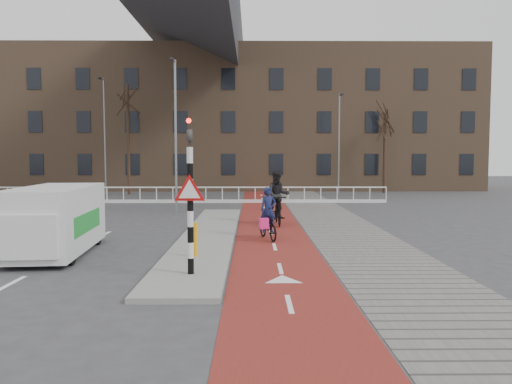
{
  "coord_description": "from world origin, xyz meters",
  "views": [
    {
      "loc": [
        0.79,
        -13.23,
        2.78
      ],
      "look_at": [
        0.95,
        5.0,
        1.5
      ],
      "focal_mm": 35.0,
      "sensor_mm": 36.0,
      "label": 1
    }
  ],
  "objects": [
    {
      "name": "curb_island",
      "position": [
        -0.7,
        4.0,
        0.06
      ],
      "size": [
        1.8,
        16.0,
        0.12
      ],
      "primitive_type": "cube",
      "color": "gray",
      "rests_on": "ground"
    },
    {
      "name": "streetlight_near",
      "position": [
        -2.99,
        11.76,
        3.78
      ],
      "size": [
        0.12,
        0.12,
        7.57
      ],
      "primitive_type": "cylinder",
      "color": "slate",
      "rests_on": "ground"
    },
    {
      "name": "bike_lane",
      "position": [
        1.5,
        10.0,
        0.01
      ],
      "size": [
        2.5,
        60.0,
        0.01
      ],
      "primitive_type": "cube",
      "color": "maroon",
      "rests_on": "ground"
    },
    {
      "name": "townhouse_row",
      "position": [
        -3.0,
        32.0,
        7.81
      ],
      "size": [
        46.0,
        10.0,
        15.9
      ],
      "color": "#7F6047",
      "rests_on": "ground"
    },
    {
      "name": "ground",
      "position": [
        0.0,
        0.0,
        0.0
      ],
      "size": [
        120.0,
        120.0,
        0.0
      ],
      "primitive_type": "plane",
      "color": "#38383A",
      "rests_on": "ground"
    },
    {
      "name": "cyclist_far",
      "position": [
        1.86,
        7.03,
        0.92
      ],
      "size": [
        0.99,
        2.12,
        2.22
      ],
      "rotation": [
        0.0,
        0.0,
        0.04
      ],
      "color": "black",
      "rests_on": "bike_lane"
    },
    {
      "name": "traffic_signal",
      "position": [
        -0.6,
        -2.02,
        1.99
      ],
      "size": [
        0.8,
        0.8,
        3.68
      ],
      "color": "black",
      "rests_on": "curb_island"
    },
    {
      "name": "railing",
      "position": [
        -5.0,
        17.0,
        0.31
      ],
      "size": [
        28.0,
        0.1,
        0.99
      ],
      "color": "silver",
      "rests_on": "ground"
    },
    {
      "name": "streetlight_left",
      "position": [
        -9.9,
        23.3,
        4.23
      ],
      "size": [
        0.12,
        0.12,
        8.46
      ],
      "primitive_type": "cylinder",
      "color": "slate",
      "rests_on": "ground"
    },
    {
      "name": "tree_right",
      "position": [
        11.18,
        25.64,
        3.12
      ],
      "size": [
        0.25,
        0.25,
        6.23
      ],
      "primitive_type": "cylinder",
      "color": "black",
      "rests_on": "ground"
    },
    {
      "name": "sidewalk",
      "position": [
        4.3,
        10.0,
        0.01
      ],
      "size": [
        3.0,
        60.0,
        0.01
      ],
      "primitive_type": "cube",
      "color": "slate",
      "rests_on": "ground"
    },
    {
      "name": "bollard",
      "position": [
        -0.71,
        -0.02,
        0.58
      ],
      "size": [
        0.12,
        0.12,
        0.91
      ],
      "primitive_type": "cylinder",
      "color": "#F4A80D",
      "rests_on": "curb_island"
    },
    {
      "name": "streetlight_right",
      "position": [
        7.04,
        22.51,
        3.63
      ],
      "size": [
        0.12,
        0.12,
        7.26
      ],
      "primitive_type": "cylinder",
      "color": "slate",
      "rests_on": "ground"
    },
    {
      "name": "tree_mid",
      "position": [
        -8.36,
        23.96,
        4.06
      ],
      "size": [
        0.23,
        0.23,
        8.12
      ],
      "primitive_type": "cylinder",
      "color": "black",
      "rests_on": "ground"
    },
    {
      "name": "van",
      "position": [
        -4.8,
        0.94,
        1.02
      ],
      "size": [
        2.16,
        4.63,
        1.93
      ],
      "rotation": [
        0.0,
        0.0,
        0.08
      ],
      "color": "silver",
      "rests_on": "ground"
    },
    {
      "name": "cyclist_near",
      "position": [
        1.35,
        3.43,
        0.6
      ],
      "size": [
        1.03,
        1.76,
        1.76
      ],
      "rotation": [
        0.0,
        0.0,
        0.29
      ],
      "color": "black",
      "rests_on": "bike_lane"
    }
  ]
}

